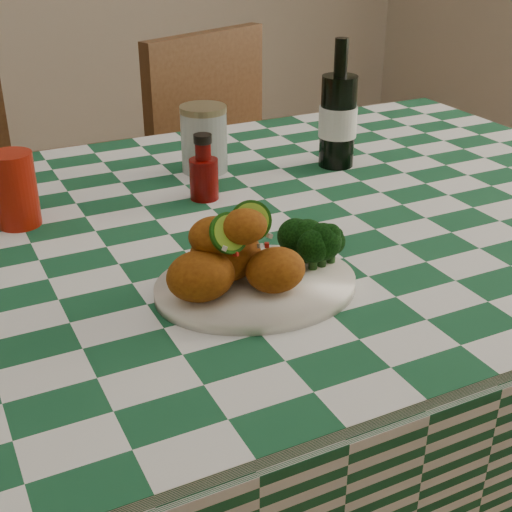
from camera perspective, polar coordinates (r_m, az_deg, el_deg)
name	(u,v)px	position (r m, az deg, el deg)	size (l,w,h in m)	color
dining_table	(231,411)	(1.39, -1.99, -12.31)	(1.66, 1.06, 0.79)	#185130
plate	(256,286)	(0.97, 0.00, -2.43)	(0.28, 0.22, 0.02)	white
fried_chicken_pile	(241,248)	(0.93, -1.22, 0.67)	(0.17, 0.12, 0.11)	#8F4A0D
broccoli_side	(315,242)	(1.00, 4.71, 1.10)	(0.08, 0.08, 0.06)	black
red_tumbler	(15,190)	(1.22, -18.73, 5.05)	(0.07, 0.07, 0.12)	#9D1708
ketchup_bottle	(204,167)	(1.26, -4.21, 7.11)	(0.05, 0.05, 0.12)	#5C0604
mason_jar	(204,139)	(1.40, -4.18, 9.33)	(0.09, 0.09, 0.13)	#B2BCBA
beer_bottle	(339,104)	(1.42, 6.63, 11.99)	(0.07, 0.07, 0.25)	black
wooden_chair_right	(257,210)	(2.04, 0.10, 3.68)	(0.43, 0.45, 0.94)	#472814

